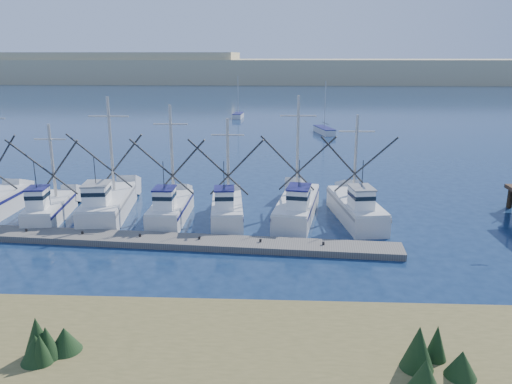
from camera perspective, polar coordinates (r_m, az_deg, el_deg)
ground at (r=27.45m, az=2.77°, el=-10.54°), size 500.00×500.00×0.00m
floating_dock at (r=33.63m, az=-11.48°, el=-5.43°), size 32.04×4.54×0.43m
dune_ridge at (r=234.79m, az=2.81°, el=13.69°), size 360.00×60.00×10.00m
trawler_fleet at (r=37.96m, az=-9.24°, el=-1.69°), size 30.85×9.32×9.08m
sailboat_near at (r=79.77m, az=7.81°, el=6.98°), size 3.07×6.32×8.10m
sailboat_far at (r=98.88m, az=-2.06°, el=8.73°), size 1.98×4.79×8.10m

